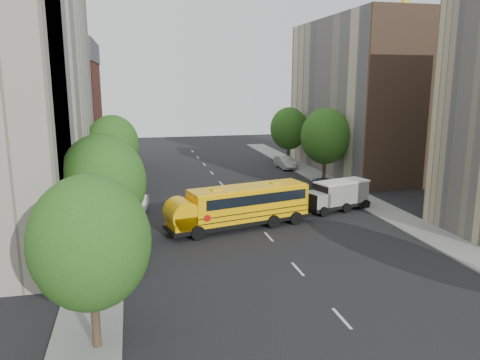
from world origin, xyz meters
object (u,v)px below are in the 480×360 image
object	(u,v)px
parked_car_5	(285,162)
school_bus	(239,205)
street_tree_5	(289,129)
street_tree_0	(90,243)
parked_car_1	(140,202)
parked_car_4	(326,185)
street_tree_1	(103,182)
street_tree_4	(325,136)
street_tree_2	(113,145)
parked_car_0	(131,256)
safari_truck	(338,195)

from	to	relation	value
parked_car_5	school_bus	bearing A→B (deg)	-117.54
street_tree_5	street_tree_0	bearing A→B (deg)	-118.81
parked_car_1	parked_car_4	bearing A→B (deg)	-167.02
street_tree_1	parked_car_5	world-z (taller)	street_tree_1
street_tree_4	parked_car_5	xyz separation A→B (m)	(-1.40, 9.03, -4.31)
parked_car_1	parked_car_4	size ratio (longest dim) A/B	1.00
street_tree_4	parked_car_1	size ratio (longest dim) A/B	2.08
street_tree_2	school_bus	size ratio (longest dim) A/B	0.66
street_tree_4	street_tree_5	bearing A→B (deg)	90.00
parked_car_5	parked_car_4	bearing A→B (deg)	-91.00
street_tree_5	parked_car_0	size ratio (longest dim) A/B	1.85
street_tree_1	parked_car_5	distance (m)	34.24
street_tree_4	parked_car_0	distance (m)	28.60
street_tree_4	safari_truck	xyz separation A→B (m)	(-3.29, -10.60, -3.74)
street_tree_5	safari_truck	distance (m)	23.09
parked_car_1	street_tree_0	bearing A→B (deg)	89.29
school_bus	parked_car_1	size ratio (longest dim) A/B	2.98
street_tree_5	parked_car_5	size ratio (longest dim) A/B	1.62
street_tree_5	safari_truck	bearing A→B (deg)	-98.28
parked_car_1	street_tree_5	bearing A→B (deg)	-132.00
school_bus	parked_car_5	size ratio (longest dim) A/B	2.51
street_tree_2	street_tree_5	xyz separation A→B (m)	(22.00, 12.00, -0.12)
school_bus	parked_car_1	distance (m)	10.12
street_tree_1	street_tree_2	world-z (taller)	street_tree_1
school_bus	safari_truck	size ratio (longest dim) A/B	1.87
parked_car_0	parked_car_1	distance (m)	12.98
street_tree_5	parked_car_0	distance (m)	37.72
street_tree_5	parked_car_1	distance (m)	27.33
street_tree_4	parked_car_5	bearing A→B (deg)	98.82
street_tree_0	street_tree_5	world-z (taller)	street_tree_5
parked_car_1	parked_car_4	distance (m)	18.58
parked_car_4	parked_car_5	xyz separation A→B (m)	(0.00, 12.88, 0.10)
parked_car_0	street_tree_2	bearing A→B (deg)	-85.06
street_tree_0	street_tree_4	bearing A→B (deg)	51.84
street_tree_0	school_bus	size ratio (longest dim) A/B	0.64
school_bus	parked_car_0	bearing A→B (deg)	-157.12
street_tree_1	street_tree_2	distance (m)	18.00
school_bus	street_tree_1	bearing A→B (deg)	-167.69
street_tree_0	parked_car_1	size ratio (longest dim) A/B	1.90
street_tree_1	parked_car_0	world-z (taller)	street_tree_1
school_bus	parked_car_4	size ratio (longest dim) A/B	2.97
street_tree_5	safari_truck	world-z (taller)	street_tree_5
street_tree_2	school_bus	xyz separation A→B (m)	(9.38, -13.44, -3.04)
street_tree_4	school_bus	distance (m)	18.72
safari_truck	parked_car_4	bearing A→B (deg)	57.68
street_tree_2	safari_truck	world-z (taller)	street_tree_2
street_tree_2	parked_car_4	xyz separation A→B (m)	(20.60, -3.85, -4.16)
street_tree_5	parked_car_4	bearing A→B (deg)	-95.05
parked_car_0	parked_car_1	bearing A→B (deg)	-92.74
street_tree_4	street_tree_0	bearing A→B (deg)	-128.16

